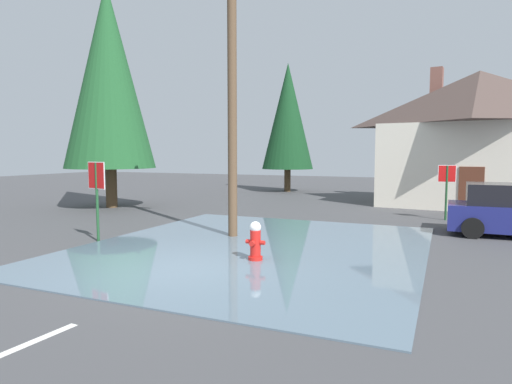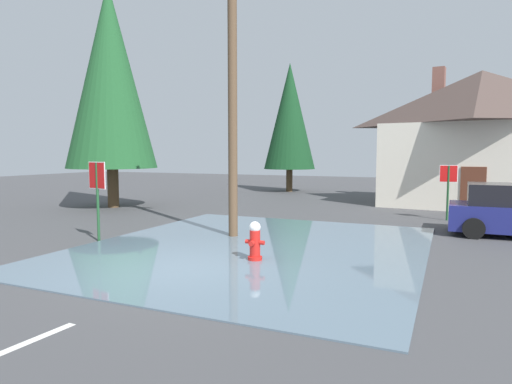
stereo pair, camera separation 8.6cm
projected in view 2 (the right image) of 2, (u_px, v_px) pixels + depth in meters
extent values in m
cube|color=#424244|center=(180.00, 271.00, 9.89)|extent=(80.00, 80.00, 0.10)
cube|color=slate|center=(254.00, 247.00, 12.12)|extent=(8.90, 10.23, 0.03)
cube|color=silver|center=(176.00, 294.00, 8.09)|extent=(3.13, 0.58, 0.01)
cylinder|color=#1E4C28|center=(98.00, 202.00, 12.89)|extent=(0.08, 0.08, 2.31)
cube|color=white|center=(97.00, 175.00, 12.82)|extent=(0.77, 0.20, 0.79)
cube|color=red|center=(97.00, 175.00, 12.82)|extent=(0.73, 0.20, 0.74)
cylinder|color=red|center=(255.00, 259.00, 10.60)|extent=(0.34, 0.34, 0.11)
cylinder|color=red|center=(255.00, 243.00, 10.56)|extent=(0.25, 0.25, 0.63)
sphere|color=white|center=(255.00, 227.00, 10.53)|extent=(0.28, 0.28, 0.28)
cylinder|color=red|center=(248.00, 241.00, 10.63)|extent=(0.11, 0.10, 0.10)
cylinder|color=red|center=(262.00, 243.00, 10.49)|extent=(0.11, 0.10, 0.10)
cylinder|color=red|center=(252.00, 243.00, 10.39)|extent=(0.12, 0.11, 0.12)
cylinder|color=brown|center=(232.00, 82.00, 13.27)|extent=(0.28, 0.28, 9.41)
cylinder|color=#1E4C28|center=(448.00, 193.00, 16.92)|extent=(0.08, 0.08, 2.11)
cube|color=white|center=(449.00, 174.00, 16.85)|extent=(0.64, 0.15, 0.65)
cube|color=red|center=(449.00, 174.00, 16.85)|extent=(0.61, 0.15, 0.62)
cube|color=silver|center=(478.00, 165.00, 21.61)|extent=(8.98, 7.00, 3.97)
pyramid|color=#473833|center=(481.00, 97.00, 21.33)|extent=(9.70, 7.56, 2.58)
cube|color=brown|center=(439.00, 90.00, 23.26)|extent=(0.66, 0.66, 2.32)
cube|color=#592D1E|center=(473.00, 190.00, 19.03)|extent=(1.00, 0.17, 2.00)
cylinder|color=black|center=(472.00, 220.00, 15.01)|extent=(0.64, 0.23, 0.64)
cylinder|color=black|center=(474.00, 228.00, 13.32)|extent=(0.64, 0.23, 0.64)
cylinder|color=#4C3823|center=(113.00, 188.00, 21.05)|extent=(0.52, 0.52, 1.88)
cone|color=#1E5128|center=(110.00, 76.00, 20.59)|extent=(4.18, 4.18, 8.57)
cylinder|color=#4C3823|center=(289.00, 180.00, 29.70)|extent=(0.43, 0.43, 1.53)
cone|color=#143D1E|center=(290.00, 116.00, 29.32)|extent=(3.40, 3.40, 6.98)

